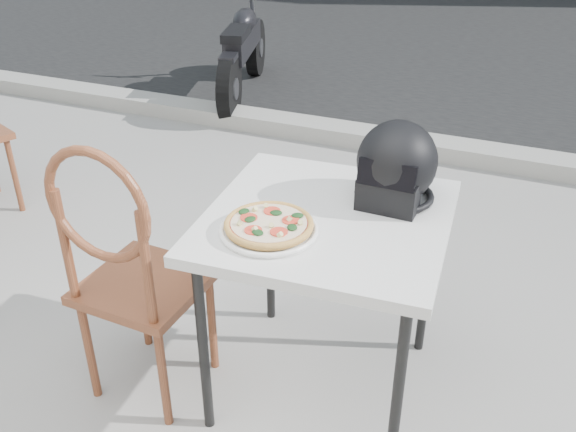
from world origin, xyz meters
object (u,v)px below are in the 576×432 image
at_px(cafe_table_main, 327,233).
at_px(pizza, 269,224).
at_px(helmet, 396,167).
at_px(motorcycle, 243,52).
at_px(plate, 269,230).
at_px(cafe_chair_main, 127,264).

height_order(cafe_table_main, pizza, pizza).
relative_size(helmet, motorcycle, 0.18).
distance_m(plate, motorcycle, 3.81).
bearing_deg(cafe_table_main, helmet, 47.49).
bearing_deg(helmet, motorcycle, 126.53).
bearing_deg(helmet, plate, -128.56).
bearing_deg(pizza, cafe_table_main, 52.43).
distance_m(plate, cafe_chair_main, 0.56).
bearing_deg(plate, helmet, 49.79).
height_order(cafe_table_main, helmet, helmet).
xyz_separation_m(cafe_table_main, helmet, (0.19, 0.21, 0.21)).
xyz_separation_m(cafe_table_main, cafe_chair_main, (-0.65, -0.33, -0.10)).
xyz_separation_m(helmet, cafe_chair_main, (-0.84, -0.53, -0.31)).
height_order(cafe_chair_main, motorcycle, cafe_chair_main).
height_order(helmet, motorcycle, helmet).
bearing_deg(plate, pizza, 93.41).
relative_size(helmet, cafe_chair_main, 0.28).
bearing_deg(cafe_table_main, cafe_chair_main, -153.51).
distance_m(plate, pizza, 0.02).
relative_size(plate, motorcycle, 0.23).
relative_size(plate, helmet, 1.28).
height_order(cafe_table_main, cafe_chair_main, cafe_chair_main).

